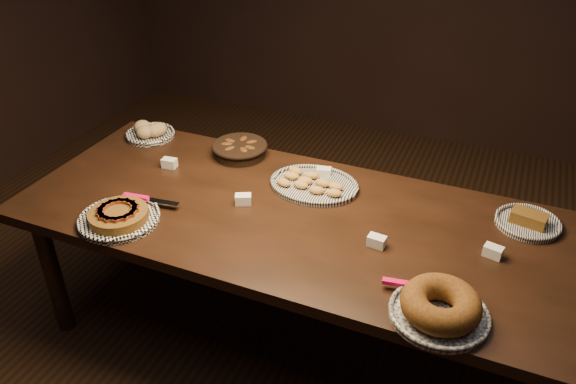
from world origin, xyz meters
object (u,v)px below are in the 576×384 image
at_px(bundt_cake_plate, 440,307).
at_px(buffet_table, 291,227).
at_px(apple_tart_plate, 119,216).
at_px(madeleine_platter, 313,184).

bearing_deg(bundt_cake_plate, buffet_table, 158.45).
height_order(apple_tart_plate, bundt_cake_plate, bundt_cake_plate).
bearing_deg(buffet_table, apple_tart_plate, -152.01).
bearing_deg(madeleine_platter, apple_tart_plate, -146.50).
relative_size(buffet_table, apple_tart_plate, 6.65).
bearing_deg(apple_tart_plate, bundt_cake_plate, 3.75).
distance_m(madeleine_platter, bundt_cake_plate, 0.92).
distance_m(buffet_table, apple_tart_plate, 0.73).
bearing_deg(madeleine_platter, bundt_cake_plate, -49.74).
distance_m(apple_tart_plate, madeleine_platter, 0.87).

